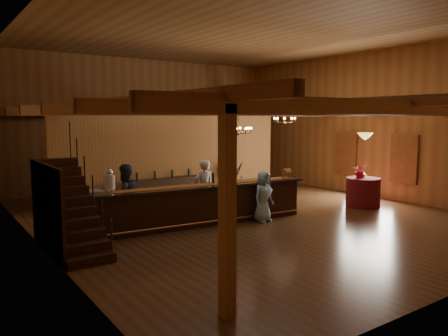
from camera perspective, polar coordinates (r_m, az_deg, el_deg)
floor at (r=13.74m, az=2.60°, el=-6.04°), size 14.00×14.00×0.00m
ceiling at (r=13.64m, az=2.72°, el=17.14°), size 14.00×14.00×0.00m
wall_back at (r=19.44m, az=-10.01°, el=5.74°), size 12.00×0.10×5.50m
wall_left at (r=10.87m, az=-23.47°, el=4.72°), size 0.10×14.00×5.50m
wall_right at (r=17.70m, az=18.37°, el=5.44°), size 0.10×14.00×5.50m
beam_grid at (r=13.81m, az=1.38°, el=7.58°), size 11.90×13.90×0.39m
support_posts at (r=13.09m, az=3.96°, el=0.42°), size 9.20×10.20×3.20m
partition_wall at (r=16.15m, az=-6.34°, el=1.39°), size 9.00×0.18×3.10m
window_right_front at (r=16.80m, az=22.48°, el=1.13°), size 0.12×1.05×1.75m
window_right_back at (r=18.34m, az=15.65°, el=1.80°), size 0.12×1.05×1.75m
staircase at (r=10.47m, az=-19.27°, el=-4.81°), size 1.00×2.80×2.00m
backroom_boxes at (r=18.13m, az=-8.73°, el=-1.33°), size 4.10×0.60×1.10m
tasting_bar at (r=12.32m, az=-3.25°, el=-4.80°), size 6.78×1.45×1.14m
beverage_dispenser at (r=11.37m, az=-14.69°, el=-1.68°), size 0.26×0.26×0.60m
glass_rack_tray at (r=11.19m, az=-16.84°, el=-3.10°), size 0.50×0.50×0.10m
raffle_drum at (r=13.74m, az=8.13°, el=-0.60°), size 0.34×0.24×0.30m
bar_bottle_0 at (r=12.55m, az=-1.43°, el=-1.33°), size 0.07×0.07×0.30m
bar_bottle_1 at (r=12.71m, az=-0.13°, el=-1.23°), size 0.07×0.07×0.30m
backbar_shelf at (r=15.75m, az=-6.74°, el=-2.84°), size 3.11×0.60×0.87m
round_table at (r=15.51m, az=17.70°, el=-3.05°), size 1.14×1.14×0.98m
chandelier_left at (r=13.13m, az=1.88°, el=4.98°), size 0.80×0.80×0.72m
chandelier_right at (r=16.65m, az=7.90°, el=6.25°), size 0.80×0.80×0.43m
pendant_lamp at (r=15.32m, az=17.95°, el=4.02°), size 0.52×0.52×0.90m
bartender at (r=13.11m, az=-2.65°, el=-2.74°), size 0.67×0.47×1.76m
staff_second at (r=12.04m, az=-12.84°, el=-3.70°), size 0.98×0.83×1.77m
guest at (r=12.69m, az=5.17°, el=-3.73°), size 0.79×0.59×1.47m
floor_plant at (r=17.13m, az=1.60°, el=-1.30°), size 0.86×0.76×1.30m
table_flowers at (r=15.36m, az=17.32°, el=-0.30°), size 0.49×0.43×0.52m
table_vase at (r=15.59m, az=17.70°, el=-0.59°), size 0.18×0.18×0.31m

